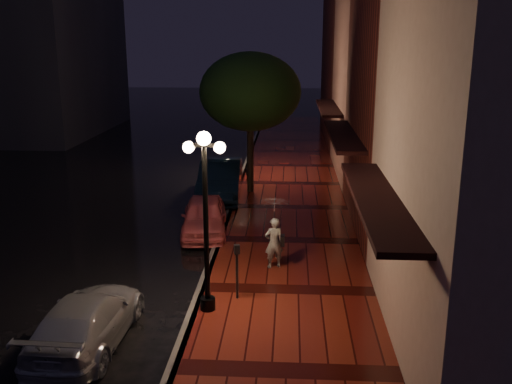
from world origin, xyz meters
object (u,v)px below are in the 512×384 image
at_px(silver_car, 87,320).
at_px(streetlamp_far, 249,124).
at_px(street_tree, 250,94).
at_px(navy_car, 220,180).
at_px(parking_meter, 237,266).
at_px(streetlamp_near, 206,212).
at_px(woman_with_umbrella, 274,222).
at_px(pink_car, 204,216).

bearing_deg(silver_car, streetlamp_far, -97.03).
height_order(street_tree, navy_car, street_tree).
distance_m(street_tree, silver_car, 13.31).
bearing_deg(parking_meter, streetlamp_near, -153.90).
bearing_deg(street_tree, streetlamp_far, 94.91).
distance_m(streetlamp_near, street_tree, 11.12).
xyz_separation_m(streetlamp_near, woman_with_umbrella, (1.50, 2.72, -1.10)).
height_order(streetlamp_near, woman_with_umbrella, streetlamp_near).
distance_m(street_tree, parking_meter, 10.84).
height_order(navy_car, silver_car, navy_car).
xyz_separation_m(silver_car, woman_with_umbrella, (3.90, 4.24, 0.92)).
height_order(street_tree, woman_with_umbrella, street_tree).
height_order(streetlamp_near, silver_car, streetlamp_near).
bearing_deg(parking_meter, woman_with_umbrella, 48.72).
bearing_deg(navy_car, woman_with_umbrella, -75.27).
distance_m(streetlamp_far, silver_car, 15.84).
bearing_deg(silver_car, woman_with_umbrella, -130.88).
bearing_deg(street_tree, parking_meter, -87.83).
xyz_separation_m(streetlamp_far, pink_car, (-0.95, -8.15, -1.98)).
relative_size(streetlamp_near, pink_car, 1.18).
bearing_deg(streetlamp_near, parking_meter, 45.01).
relative_size(street_tree, pink_car, 1.58).
distance_m(silver_car, woman_with_umbrella, 5.83).
relative_size(streetlamp_near, street_tree, 0.74).
relative_size(navy_car, silver_car, 1.19).
bearing_deg(streetlamp_near, streetlamp_far, 90.00).
relative_size(streetlamp_far, woman_with_umbrella, 2.10).
height_order(streetlamp_far, navy_car, streetlamp_far).
relative_size(silver_car, woman_with_umbrella, 1.96).
relative_size(streetlamp_far, navy_car, 0.90).
bearing_deg(woman_with_umbrella, street_tree, -101.72).
xyz_separation_m(streetlamp_near, silver_car, (-2.40, -1.52, -2.02)).
distance_m(navy_car, parking_meter, 9.85).
xyz_separation_m(pink_car, woman_with_umbrella, (2.45, -3.13, 0.88)).
height_order(street_tree, pink_car, street_tree).
xyz_separation_m(streetlamp_far, navy_car, (-0.95, -3.63, -1.81)).
bearing_deg(pink_car, streetlamp_near, -87.24).
relative_size(navy_car, woman_with_umbrella, 2.33).
relative_size(street_tree, silver_car, 1.45).
relative_size(streetlamp_far, street_tree, 0.74).
height_order(streetlamp_near, pink_car, streetlamp_near).
xyz_separation_m(woman_with_umbrella, parking_meter, (-0.85, -2.07, -0.49)).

